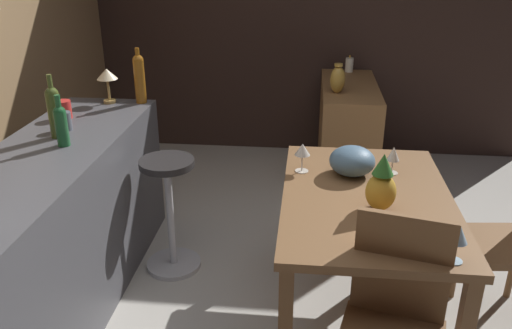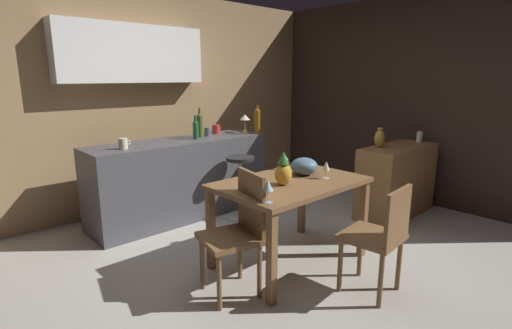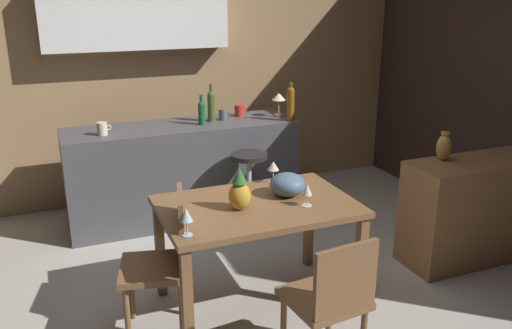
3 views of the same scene
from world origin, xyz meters
The scene contains 22 objects.
ground_plane centered at (0.00, 0.00, 0.00)m, with size 9.00×9.00×0.00m, color #B7B2A8.
wall_kitchen_back centered at (-0.06, 2.08, 1.41)m, with size 5.20×0.33×2.60m.
wall_side_right centered at (2.55, 0.30, 1.30)m, with size 0.10×4.40×2.60m, color #33231E.
dining_table centered at (0.03, -0.21, 0.65)m, with size 1.26×0.82×0.74m.
kitchen_counter centered at (-0.05, 1.41, 0.45)m, with size 2.10×0.60×0.90m, color #4C4C51.
sideboard_cabinet centered at (1.84, -0.24, 0.41)m, with size 1.10×0.44×0.82m, color olive.
chair_near_window centered at (-0.61, -0.28, 0.50)m, with size 0.48×0.48×0.92m.
chair_by_doorway centered at (0.13, -1.01, 0.47)m, with size 0.44×0.44×0.84m.
bar_stool centered at (0.40, 0.89, 0.39)m, with size 0.34×0.34×0.72m.
wine_glass_left centered at (0.28, 0.11, 0.86)m, with size 0.08×0.08×0.16m.
wine_glass_right centered at (0.31, -0.37, 0.85)m, with size 0.07×0.07×0.15m.
wine_glass_center centered at (-0.52, -0.50, 0.86)m, with size 0.07×0.07×0.16m.
pineapple_centerpiece centered at (-0.11, -0.26, 0.86)m, with size 0.14×0.14×0.28m.
fruit_bowl centered at (0.27, -0.15, 0.82)m, with size 0.24×0.24×0.15m, color slate.
wine_bottle_green centered at (0.13, 1.35, 1.02)m, with size 0.06×0.06×0.27m.
wine_bottle_amber centered at (0.93, 1.19, 1.07)m, with size 0.07×0.07×0.36m.
wine_bottle_olive centered at (0.25, 1.44, 1.05)m, with size 0.07×0.07×0.34m.
cup_red centered at (0.56, 1.54, 0.95)m, with size 0.13×0.09×0.11m.
cup_cream centered at (-0.75, 1.31, 0.95)m, with size 0.12×0.09×0.11m.
cup_slate centered at (0.36, 1.45, 0.95)m, with size 0.11×0.07×0.10m.
counter_lamp centered at (0.90, 1.39, 1.07)m, with size 0.13×0.13×0.23m.
vase_brass centered at (1.60, -0.12, 0.92)m, with size 0.11×0.11×0.22m.
Camera 3 is at (-1.18, -3.16, 2.05)m, focal length 37.24 mm.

